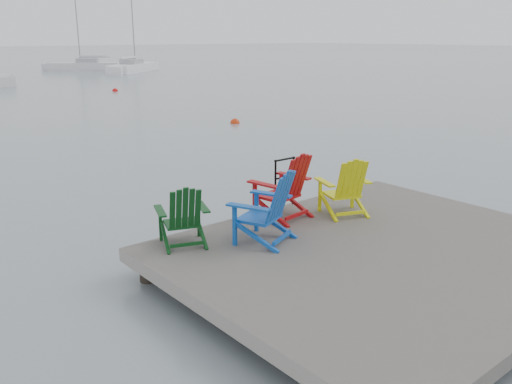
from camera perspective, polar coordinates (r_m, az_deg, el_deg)
ground at (r=8.39m, az=13.16°, el=-8.97°), size 400.00×400.00×0.00m
dock at (r=8.25m, az=13.32°, el=-6.78°), size 6.00×5.00×1.40m
handrail at (r=9.76m, az=3.02°, el=1.53°), size 0.48×0.04×0.90m
chair_green at (r=8.00m, az=-7.68°, el=-2.44°), size 0.90×0.86×0.94m
chair_blue at (r=8.04m, az=1.21°, el=-1.53°), size 1.08×1.03×1.11m
chair_red at (r=9.12m, az=3.10°, el=0.65°), size 0.99×0.93×1.13m
chair_yellow at (r=9.41m, az=9.41°, el=0.60°), size 0.99×0.94×1.02m
sailboat_mid at (r=57.38m, az=-12.75°, el=12.60°), size 7.90×7.08×11.66m
sailboat_far at (r=61.12m, az=-17.59°, el=12.45°), size 6.97×5.56×10.05m
buoy_a at (r=22.72m, az=-2.23°, el=7.25°), size 0.40×0.40×0.40m
buoy_c at (r=37.31m, az=-14.60°, el=10.23°), size 0.38×0.38×0.38m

